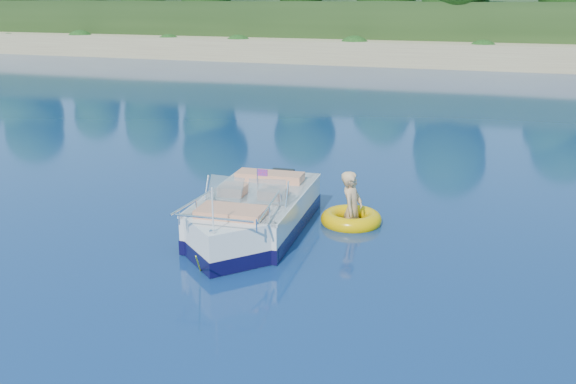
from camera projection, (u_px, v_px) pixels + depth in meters
name	position (u px, v px, depth m)	size (l,w,h in m)	color
ground	(217.00, 330.00, 8.74)	(160.00, 160.00, 0.00)	#091F40
shoreline	(484.00, 30.00, 65.98)	(170.00, 59.00, 6.00)	#9D7F5B
motorboat	(251.00, 218.00, 12.17)	(2.03, 5.04, 1.68)	silver
tow_tube	(351.00, 219.00, 12.83)	(1.49, 1.49, 0.32)	#ECAD00
boy	(352.00, 224.00, 12.83)	(0.61, 0.40, 1.67)	#DEA974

